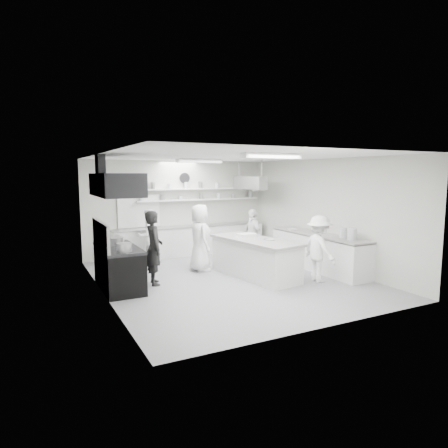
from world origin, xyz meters
name	(u,v)px	position (x,y,z in m)	size (l,w,h in m)	color
floor	(229,279)	(0.00, 0.00, -0.01)	(6.00, 7.00, 0.02)	#9D9EA0
ceiling	(229,156)	(0.00, 0.00, 3.01)	(6.00, 7.00, 0.02)	white
wall_back	(179,208)	(0.00, 3.50, 1.50)	(6.00, 0.04, 3.00)	beige
wall_front	(328,240)	(0.00, -3.50, 1.50)	(6.00, 0.04, 3.00)	beige
wall_left	(102,226)	(-3.00, 0.00, 1.50)	(0.04, 7.00, 3.00)	beige
wall_right	(325,213)	(3.00, 0.00, 1.50)	(0.04, 7.00, 3.00)	beige
stove	(119,269)	(-2.60, 0.40, 0.45)	(0.80, 1.80, 0.90)	black
exhaust_hood	(116,185)	(-2.60, 0.40, 2.35)	(0.85, 2.00, 0.50)	#232326
back_counter	(191,240)	(0.30, 3.20, 0.46)	(5.00, 0.60, 0.92)	white
shelf_lower	(200,200)	(0.70, 3.37, 1.75)	(4.20, 0.26, 0.04)	white
shelf_upper	(200,189)	(0.70, 3.37, 2.10)	(4.20, 0.26, 0.04)	white
pass_through_window	(139,211)	(-1.30, 3.48, 1.45)	(1.30, 0.04, 1.00)	black
wall_clock	(184,178)	(0.20, 3.46, 2.45)	(0.32, 0.32, 0.05)	white
right_counter	(318,252)	(2.65, -0.20, 0.47)	(0.74, 3.30, 0.94)	white
pot_rack	(250,183)	(2.00, 2.40, 2.30)	(0.30, 1.60, 0.40)	#A4A5A6
light_fixture_front	(271,156)	(0.00, -1.80, 2.94)	(1.30, 0.25, 0.10)	white
light_fixture_rear	(199,161)	(0.00, 1.80, 2.94)	(1.30, 0.25, 0.10)	white
prep_island	(255,259)	(0.69, -0.10, 0.46)	(0.92, 2.48, 0.91)	white
stove_pot	(115,242)	(-2.60, 0.69, 1.02)	(0.40, 0.40, 0.23)	#A4A5A6
cook_stove	(154,248)	(-1.78, 0.38, 0.87)	(0.63, 0.42, 1.74)	black
cook_back	(148,237)	(-1.28, 2.58, 0.79)	(0.77, 0.60, 1.57)	white
cook_island_left	(200,238)	(-0.29, 1.12, 0.89)	(0.87, 0.57, 1.78)	white
cook_island_right	(253,236)	(1.50, 1.37, 0.78)	(0.92, 0.38, 1.57)	white
cook_right	(319,249)	(1.82, -1.19, 0.80)	(1.03, 0.59, 1.60)	white
bowl_island_a	(269,240)	(0.94, -0.36, 0.95)	(0.27, 0.27, 0.07)	#A4A5A6
bowl_island_b	(270,241)	(0.96, -0.38, 0.94)	(0.20, 0.20, 0.06)	white
bowl_right	(292,230)	(2.46, 0.75, 0.97)	(0.25, 0.25, 0.06)	white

